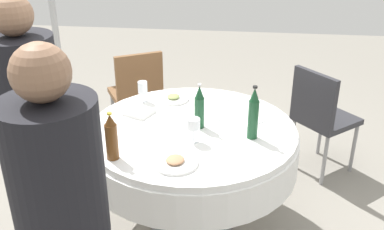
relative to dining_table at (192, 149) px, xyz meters
name	(u,v)px	position (x,y,z in m)	size (l,w,h in m)	color
ground_plane	(192,223)	(0.00, 0.00, -0.59)	(10.00, 10.00, 0.00)	gray
dining_table	(192,149)	(0.00, 0.00, 0.00)	(1.31, 1.31, 0.74)	white
bottle_dark_green_south	(253,114)	(-0.09, -0.36, 0.30)	(0.06, 0.06, 0.32)	#194728
bottle_dark_green_far	(199,108)	(0.01, -0.04, 0.28)	(0.06, 0.06, 0.28)	#194728
bottle_brown_near	(111,137)	(-0.41, 0.38, 0.28)	(0.07, 0.07, 0.27)	#593314
wine_glass_north	(193,125)	(-0.18, -0.03, 0.26)	(0.08, 0.08, 0.15)	white
wine_glass_west	(143,88)	(0.35, 0.38, 0.25)	(0.06, 0.06, 0.14)	white
plate_front	(173,98)	(0.40, 0.18, 0.16)	(0.21, 0.21, 0.04)	white
plate_right	(175,162)	(-0.43, 0.04, 0.16)	(0.24, 0.24, 0.04)	white
fork_far	(217,114)	(0.19, -0.14, 0.15)	(0.18, 0.02, 0.01)	silver
fork_near	(256,124)	(0.09, -0.39, 0.15)	(0.18, 0.02, 0.01)	silver
spoon_north	(228,100)	(0.43, -0.20, 0.15)	(0.18, 0.02, 0.01)	silver
folded_napkin	(139,112)	(0.15, 0.36, 0.16)	(0.16, 0.16, 0.02)	white
person_far	(34,143)	(-0.48, 0.78, 0.26)	(0.34, 0.34, 1.62)	slate
chair_outer	(137,90)	(1.07, 0.61, -0.07)	(0.55, 0.55, 0.87)	brown
chair_inner	(320,113)	(0.77, -0.90, -0.07)	(0.56, 0.56, 0.87)	#2D2D33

